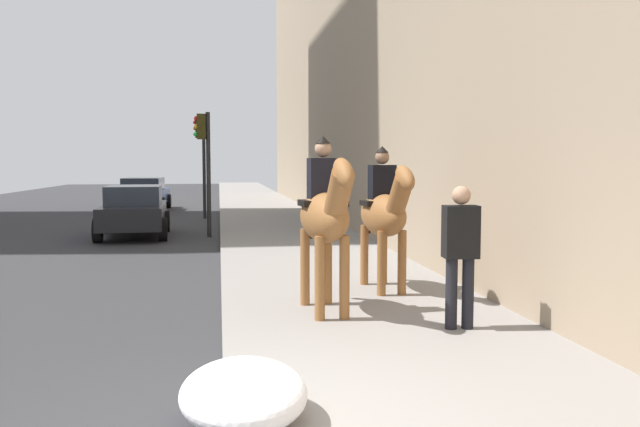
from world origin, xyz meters
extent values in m
cube|color=gray|center=(0.00, -1.91, 0.06)|extent=(120.00, 3.83, 0.12)
ellipsoid|color=brown|center=(3.68, -1.34, 1.38)|extent=(1.54, 0.67, 0.66)
cylinder|color=brown|center=(3.24, -1.53, 0.65)|extent=(0.13, 0.13, 1.06)
cylinder|color=brown|center=(3.22, -1.21, 0.65)|extent=(0.13, 0.13, 1.06)
cylinder|color=brown|center=(4.14, -1.47, 0.65)|extent=(0.13, 0.13, 1.06)
cylinder|color=brown|center=(4.12, -1.15, 0.65)|extent=(0.13, 0.13, 1.06)
cylinder|color=brown|center=(2.91, -1.40, 1.73)|extent=(0.65, 0.33, 0.68)
ellipsoid|color=brown|center=(2.70, -1.41, 1.98)|extent=(0.64, 0.26, 0.49)
cylinder|color=black|center=(4.39, -1.29, 1.28)|extent=(0.29, 0.12, 0.55)
cube|color=black|center=(3.73, -1.34, 1.56)|extent=(0.48, 0.63, 0.08)
cube|color=black|center=(3.73, -1.34, 1.88)|extent=(0.31, 0.40, 0.55)
sphere|color=tan|center=(3.73, -1.34, 2.27)|extent=(0.22, 0.22, 0.22)
cone|color=black|center=(3.73, -1.34, 2.39)|extent=(0.21, 0.21, 0.10)
ellipsoid|color=brown|center=(5.01, -2.48, 1.28)|extent=(1.53, 0.65, 0.66)
cylinder|color=brown|center=(4.57, -2.67, 0.60)|extent=(0.13, 0.13, 0.97)
cylinder|color=brown|center=(4.55, -2.35, 0.60)|extent=(0.13, 0.13, 0.97)
cylinder|color=brown|center=(5.47, -2.62, 0.60)|extent=(0.13, 0.13, 0.97)
cylinder|color=brown|center=(5.45, -2.30, 0.60)|extent=(0.13, 0.13, 0.97)
cylinder|color=brown|center=(4.24, -2.53, 1.63)|extent=(0.65, 0.32, 0.68)
ellipsoid|color=brown|center=(4.03, -2.54, 1.88)|extent=(0.64, 0.26, 0.49)
cylinder|color=black|center=(5.72, -2.44, 1.19)|extent=(0.29, 0.12, 0.55)
cube|color=black|center=(5.06, -2.48, 1.47)|extent=(0.47, 0.63, 0.08)
cube|color=black|center=(5.06, -2.48, 1.78)|extent=(0.30, 0.40, 0.55)
sphere|color=#8C664C|center=(5.06, -2.48, 2.18)|extent=(0.22, 0.22, 0.22)
cone|color=black|center=(5.06, -2.48, 2.30)|extent=(0.21, 0.21, 0.10)
cylinder|color=black|center=(2.57, -2.69, 0.54)|extent=(0.14, 0.14, 0.85)
cylinder|color=black|center=(2.55, -2.89, 0.54)|extent=(0.14, 0.14, 0.85)
cube|color=black|center=(2.56, -2.79, 1.28)|extent=(0.29, 0.42, 0.62)
sphere|color=tan|center=(2.56, -2.79, 1.71)|extent=(0.22, 0.22, 0.22)
cube|color=navy|center=(24.30, 3.26, 0.62)|extent=(4.32, 1.88, 0.60)
cube|color=#262D38|center=(24.04, 3.26, 1.18)|extent=(2.34, 1.62, 0.52)
cylinder|color=black|center=(25.65, 4.11, 0.32)|extent=(0.65, 0.24, 0.64)
cylinder|color=black|center=(25.60, 2.34, 0.32)|extent=(0.65, 0.24, 0.64)
cylinder|color=black|center=(23.00, 4.18, 0.32)|extent=(0.65, 0.24, 0.64)
cylinder|color=black|center=(22.95, 2.41, 0.32)|extent=(0.65, 0.24, 0.64)
cube|color=black|center=(13.97, 2.39, 0.62)|extent=(3.92, 1.84, 0.60)
cube|color=#262D38|center=(14.20, 2.41, 1.18)|extent=(2.17, 1.56, 0.52)
cylinder|color=black|center=(12.82, 1.51, 0.32)|extent=(0.65, 0.25, 0.64)
cylinder|color=black|center=(12.74, 3.17, 0.32)|extent=(0.65, 0.25, 0.64)
cylinder|color=black|center=(15.20, 1.62, 0.32)|extent=(0.65, 0.25, 0.64)
cylinder|color=black|center=(15.12, 3.28, 0.32)|extent=(0.65, 0.25, 0.64)
cylinder|color=black|center=(13.60, 0.30, 1.75)|extent=(0.12, 0.12, 3.49)
cube|color=#2D280C|center=(13.60, 0.48, 3.09)|extent=(0.20, 0.24, 0.70)
sphere|color=red|center=(13.60, 0.61, 3.31)|extent=(0.14, 0.14, 0.14)
sphere|color=orange|center=(13.60, 0.61, 3.09)|extent=(0.14, 0.14, 0.14)
sphere|color=green|center=(13.60, 0.61, 2.87)|extent=(0.14, 0.14, 0.14)
cylinder|color=black|center=(19.66, 0.56, 1.88)|extent=(0.12, 0.12, 3.76)
cube|color=#2D280C|center=(19.66, 0.74, 3.36)|extent=(0.20, 0.24, 0.70)
sphere|color=red|center=(19.66, 0.87, 3.58)|extent=(0.14, 0.14, 0.14)
sphere|color=orange|center=(19.66, 0.87, 3.36)|extent=(0.14, 0.14, 0.14)
sphere|color=green|center=(19.66, 0.87, 3.14)|extent=(0.14, 0.14, 0.14)
ellipsoid|color=white|center=(0.21, -0.15, 0.34)|extent=(1.26, 0.97, 0.44)
camera|label=1|loc=(-4.56, 0.01, 2.09)|focal=35.88mm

